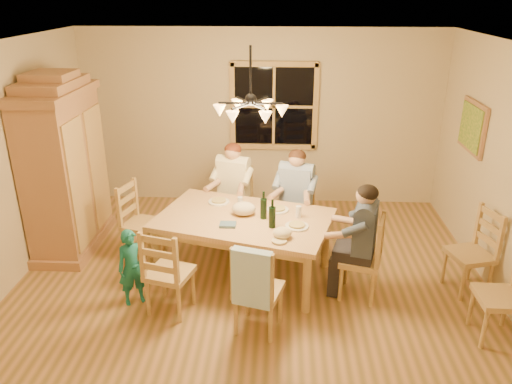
# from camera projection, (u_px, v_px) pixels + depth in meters

# --- Properties ---
(floor) EXTENTS (5.50, 5.50, 0.00)m
(floor) POSITION_uv_depth(u_px,v_px,m) (251.00, 282.00, 5.87)
(floor) COLOR olive
(floor) RESTS_ON ground
(ceiling) EXTENTS (5.50, 5.00, 0.02)m
(ceiling) POSITION_uv_depth(u_px,v_px,m) (250.00, 45.00, 4.85)
(ceiling) COLOR white
(ceiling) RESTS_ON wall_back
(wall_back) EXTENTS (5.50, 0.02, 2.70)m
(wall_back) POSITION_uv_depth(u_px,v_px,m) (261.00, 119.00, 7.67)
(wall_back) COLOR #CAB58E
(wall_back) RESTS_ON floor
(wall_left) EXTENTS (0.02, 5.00, 2.70)m
(wall_left) POSITION_uv_depth(u_px,v_px,m) (2.00, 171.00, 5.49)
(wall_left) COLOR #CAB58E
(wall_left) RESTS_ON floor
(wall_right) EXTENTS (0.02, 5.00, 2.70)m
(wall_right) POSITION_uv_depth(u_px,v_px,m) (512.00, 180.00, 5.23)
(wall_right) COLOR #CAB58E
(wall_right) RESTS_ON floor
(window) EXTENTS (1.30, 0.06, 1.30)m
(window) POSITION_uv_depth(u_px,v_px,m) (274.00, 106.00, 7.55)
(window) COLOR black
(window) RESTS_ON wall_back
(painting) EXTENTS (0.06, 0.78, 0.64)m
(painting) POSITION_uv_depth(u_px,v_px,m) (472.00, 127.00, 6.25)
(painting) COLOR #A77148
(painting) RESTS_ON wall_right
(chandelier) EXTENTS (0.77, 0.68, 0.71)m
(chandelier) POSITION_uv_depth(u_px,v_px,m) (251.00, 108.00, 5.08)
(chandelier) COLOR black
(chandelier) RESTS_ON ceiling
(armoire) EXTENTS (0.66, 1.40, 2.30)m
(armoire) POSITION_uv_depth(u_px,v_px,m) (65.00, 171.00, 6.35)
(armoire) COLOR #A77148
(armoire) RESTS_ON floor
(dining_table) EXTENTS (2.21, 1.69, 0.76)m
(dining_table) POSITION_uv_depth(u_px,v_px,m) (244.00, 225.00, 5.80)
(dining_table) COLOR tan
(dining_table) RESTS_ON floor
(chair_far_left) EXTENTS (0.54, 0.52, 0.99)m
(chair_far_left) POSITION_uv_depth(u_px,v_px,m) (234.00, 215.00, 6.89)
(chair_far_left) COLOR tan
(chair_far_left) RESTS_ON floor
(chair_far_right) EXTENTS (0.54, 0.52, 0.99)m
(chair_far_right) POSITION_uv_depth(u_px,v_px,m) (295.00, 224.00, 6.63)
(chair_far_right) COLOR tan
(chair_far_right) RESTS_ON floor
(chair_near_left) EXTENTS (0.54, 0.52, 0.99)m
(chair_near_left) POSITION_uv_depth(u_px,v_px,m) (171.00, 285.00, 5.27)
(chair_near_left) COLOR tan
(chair_near_left) RESTS_ON floor
(chair_near_right) EXTENTS (0.54, 0.52, 0.99)m
(chair_near_right) POSITION_uv_depth(u_px,v_px,m) (258.00, 303.00, 4.98)
(chair_near_right) COLOR tan
(chair_near_right) RESTS_ON floor
(chair_end_left) EXTENTS (0.52, 0.54, 0.99)m
(chair_end_left) POSITION_uv_depth(u_px,v_px,m) (144.00, 235.00, 6.34)
(chair_end_left) COLOR tan
(chair_end_left) RESTS_ON floor
(chair_end_right) EXTENTS (0.52, 0.54, 0.99)m
(chair_end_right) POSITION_uv_depth(u_px,v_px,m) (359.00, 271.00, 5.53)
(chair_end_right) COLOR tan
(chair_end_right) RESTS_ON floor
(adult_woman) EXTENTS (0.48, 0.51, 0.87)m
(adult_woman) POSITION_uv_depth(u_px,v_px,m) (233.00, 179.00, 6.69)
(adult_woman) COLOR #F6E9BE
(adult_woman) RESTS_ON floor
(adult_plaid_man) EXTENTS (0.48, 0.51, 0.87)m
(adult_plaid_man) POSITION_uv_depth(u_px,v_px,m) (296.00, 187.00, 6.43)
(adult_plaid_man) COLOR #385B9C
(adult_plaid_man) RESTS_ON floor
(adult_slate_man) EXTENTS (0.51, 0.48, 0.87)m
(adult_slate_man) POSITION_uv_depth(u_px,v_px,m) (363.00, 228.00, 5.33)
(adult_slate_man) COLOR #3B465E
(adult_slate_man) RESTS_ON floor
(towel) EXTENTS (0.39, 0.20, 0.58)m
(towel) POSITION_uv_depth(u_px,v_px,m) (252.00, 278.00, 4.66)
(towel) COLOR #ADCFEB
(towel) RESTS_ON chair_near_right
(wine_bottle_a) EXTENTS (0.08, 0.08, 0.33)m
(wine_bottle_a) POSITION_uv_depth(u_px,v_px,m) (264.00, 205.00, 5.67)
(wine_bottle_a) COLOR black
(wine_bottle_a) RESTS_ON dining_table
(wine_bottle_b) EXTENTS (0.08, 0.08, 0.33)m
(wine_bottle_b) POSITION_uv_depth(u_px,v_px,m) (272.00, 214.00, 5.46)
(wine_bottle_b) COLOR black
(wine_bottle_b) RESTS_ON dining_table
(plate_woman) EXTENTS (0.26, 0.26, 0.02)m
(plate_woman) POSITION_uv_depth(u_px,v_px,m) (219.00, 202.00, 6.15)
(plate_woman) COLOR white
(plate_woman) RESTS_ON dining_table
(plate_plaid) EXTENTS (0.26, 0.26, 0.02)m
(plate_plaid) POSITION_uv_depth(u_px,v_px,m) (278.00, 210.00, 5.93)
(plate_plaid) COLOR white
(plate_plaid) RESTS_ON dining_table
(plate_slate) EXTENTS (0.26, 0.26, 0.02)m
(plate_slate) POSITION_uv_depth(u_px,v_px,m) (297.00, 226.00, 5.52)
(plate_slate) COLOR white
(plate_slate) RESTS_ON dining_table
(wine_glass_a) EXTENTS (0.06, 0.06, 0.14)m
(wine_glass_a) POSITION_uv_depth(u_px,v_px,m) (240.00, 202.00, 5.98)
(wine_glass_a) COLOR silver
(wine_glass_a) RESTS_ON dining_table
(wine_glass_b) EXTENTS (0.06, 0.06, 0.14)m
(wine_glass_b) POSITION_uv_depth(u_px,v_px,m) (299.00, 212.00, 5.73)
(wine_glass_b) COLOR silver
(wine_glass_b) RESTS_ON dining_table
(cap) EXTENTS (0.20, 0.20, 0.11)m
(cap) POSITION_uv_depth(u_px,v_px,m) (282.00, 233.00, 5.27)
(cap) COLOR #D3BE8C
(cap) RESTS_ON dining_table
(napkin) EXTENTS (0.21, 0.18, 0.03)m
(napkin) POSITION_uv_depth(u_px,v_px,m) (228.00, 225.00, 5.55)
(napkin) COLOR #486684
(napkin) RESTS_ON dining_table
(cloth_bundle) EXTENTS (0.28, 0.22, 0.15)m
(cloth_bundle) POSITION_uv_depth(u_px,v_px,m) (244.00, 209.00, 5.80)
(cloth_bundle) COLOR beige
(cloth_bundle) RESTS_ON dining_table
(child) EXTENTS (0.38, 0.34, 0.87)m
(child) POSITION_uv_depth(u_px,v_px,m) (132.00, 267.00, 5.36)
(child) COLOR #197371
(child) RESTS_ON floor
(chair_spare_front) EXTENTS (0.42, 0.44, 0.99)m
(chair_spare_front) POSITION_uv_depth(u_px,v_px,m) (497.00, 311.00, 4.86)
(chair_spare_front) COLOR tan
(chair_spare_front) RESTS_ON floor
(chair_spare_back) EXTENTS (0.52, 0.54, 0.99)m
(chair_spare_back) POSITION_uv_depth(u_px,v_px,m) (468.00, 266.00, 5.63)
(chair_spare_back) COLOR tan
(chair_spare_back) RESTS_ON floor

